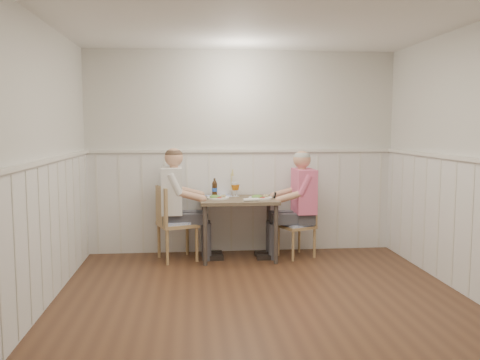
{
  "coord_description": "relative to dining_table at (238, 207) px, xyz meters",
  "views": [
    {
      "loc": [
        -0.66,
        -4.31,
        1.63
      ],
      "look_at": [
        -0.08,
        1.64,
        1.0
      ],
      "focal_mm": 38.0,
      "sensor_mm": 36.0,
      "label": 1
    }
  ],
  "objects": [
    {
      "name": "grass_vase",
      "position": [
        -0.08,
        0.28,
        0.26
      ],
      "size": [
        0.04,
        0.04,
        0.36
      ],
      "color": "silver",
      "rests_on": "dining_table"
    },
    {
      "name": "diner_cream",
      "position": [
        -0.77,
        0.02,
        -0.06
      ],
      "size": [
        0.65,
        0.45,
        1.4
      ],
      "color": "#3F3F47",
      "rests_on": "ground"
    },
    {
      "name": "beer_bottle",
      "position": [
        -0.28,
        0.19,
        0.2
      ],
      "size": [
        0.07,
        0.07,
        0.23
      ],
      "color": "#301D0E",
      "rests_on": "dining_table"
    },
    {
      "name": "beer_glass_b",
      "position": [
        -0.04,
        0.18,
        0.22
      ],
      "size": [
        0.07,
        0.07,
        0.18
      ],
      "color": "silver",
      "rests_on": "dining_table"
    },
    {
      "name": "beer_glass_a",
      "position": [
        -0.0,
        0.19,
        0.22
      ],
      "size": [
        0.07,
        0.07,
        0.19
      ],
      "color": "silver",
      "rests_on": "dining_table"
    },
    {
      "name": "rolled_napkin",
      "position": [
        0.12,
        -0.25,
        0.12
      ],
      "size": [
        0.19,
        0.07,
        0.04
      ],
      "color": "white",
      "rests_on": "dining_table"
    },
    {
      "name": "chair_right",
      "position": [
        0.78,
        0.03,
        -0.22
      ],
      "size": [
        0.5,
        0.5,
        0.8
      ],
      "color": "#9D7352",
      "rests_on": "ground"
    },
    {
      "name": "man_in_pink",
      "position": [
        0.78,
        0.01,
        -0.08
      ],
      "size": [
        0.63,
        0.44,
        1.36
      ],
      "color": "#3F3F47",
      "rests_on": "ground"
    },
    {
      "name": "room_shell",
      "position": [
        0.08,
        -1.84,
        0.87
      ],
      "size": [
        4.04,
        4.54,
        2.6
      ],
      "color": "silver",
      "rests_on": "ground"
    },
    {
      "name": "plate_diner",
      "position": [
        -0.26,
        0.01,
        0.12
      ],
      "size": [
        0.27,
        0.27,
        0.07
      ],
      "color": "white",
      "rests_on": "dining_table"
    },
    {
      "name": "chair_left",
      "position": [
        -0.8,
        -0.02,
        -0.16
      ],
      "size": [
        0.55,
        0.55,
        0.91
      ],
      "color": "#9D7352",
      "rests_on": "ground"
    },
    {
      "name": "gingham_mat",
      "position": [
        -0.22,
        0.23,
        0.1
      ],
      "size": [
        0.38,
        0.34,
        0.01
      ],
      "color": "#546DC1",
      "rests_on": "dining_table"
    },
    {
      "name": "wainscot",
      "position": [
        0.08,
        -1.15,
        0.04
      ],
      "size": [
        4.0,
        4.49,
        1.34
      ],
      "color": "white",
      "rests_on": "ground"
    },
    {
      "name": "plate_man",
      "position": [
        0.26,
        -0.04,
        0.12
      ],
      "size": [
        0.29,
        0.29,
        0.07
      ],
      "color": "white",
      "rests_on": "dining_table"
    },
    {
      "name": "ground_plane",
      "position": [
        0.08,
        -1.84,
        -0.65
      ],
      "size": [
        4.5,
        4.5,
        0.0
      ],
      "primitive_type": "plane",
      "color": "#4A2D1D"
    },
    {
      "name": "dining_table",
      "position": [
        0.0,
        0.0,
        0.0
      ],
      "size": [
        0.94,
        0.7,
        0.75
      ],
      "color": "#4F4335",
      "rests_on": "ground"
    }
  ]
}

